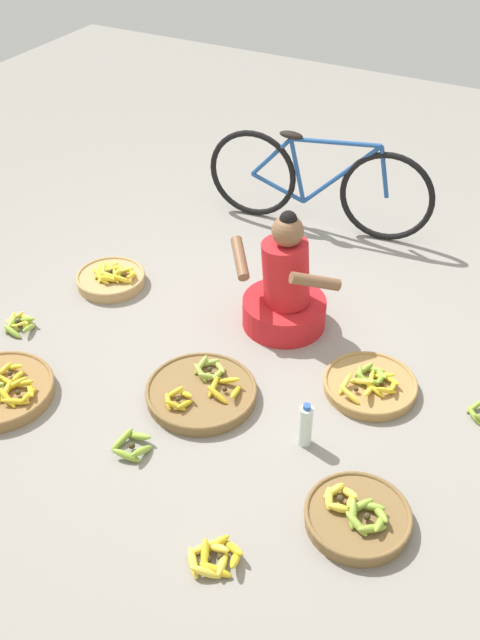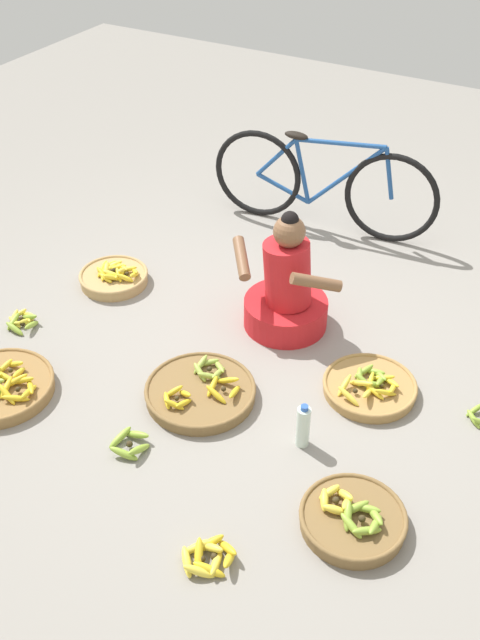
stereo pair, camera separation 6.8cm
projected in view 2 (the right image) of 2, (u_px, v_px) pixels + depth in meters
The scene contains 12 objects.
ground_plane at pixel (256, 348), 4.41m from camera, with size 10.00×10.00×0.00m, color gray.
vendor_woman_front at pixel (286, 291), 4.44m from camera, with size 0.76×0.52×0.80m.
bicycle_leaning at pixel (322, 184), 5.33m from camera, with size 1.70×0.24×0.73m.
banana_basket_near_vendor at pixel (114, 277), 4.92m from camera, with size 0.46×0.46×0.15m.
banana_basket_front_left at pixel (0, 386), 4.07m from camera, with size 0.61×0.61×0.15m.
banana_basket_mid_left at pixel (353, 518), 3.36m from camera, with size 0.50×0.50×0.15m.
banana_basket_back_left at pixel (201, 391), 4.05m from camera, with size 0.62×0.62×0.14m.
banana_basket_front_center at pixel (370, 386), 4.08m from camera, with size 0.53×0.53×0.13m.
loose_bananas_mid_right at pixel (22, 321), 4.58m from camera, with size 0.23×0.21×0.09m.
loose_bananas_front_right at pixel (208, 556), 3.22m from camera, with size 0.26×0.27×0.10m.
loose_bananas_back_center at pixel (130, 444), 3.75m from camera, with size 0.20×0.20×0.10m.
water_bottle at pixel (303, 426), 3.72m from camera, with size 0.07×0.07×0.27m.
Camera 2 is at (1.56, -3.00, 2.83)m, focal length 41.06 mm.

